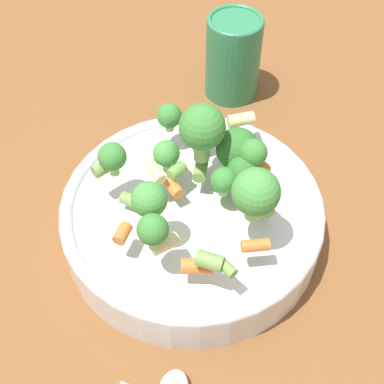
% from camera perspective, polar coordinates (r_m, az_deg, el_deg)
% --- Properties ---
extents(ground_plane, '(3.00, 3.00, 0.00)m').
position_cam_1_polar(ground_plane, '(0.60, -0.00, -4.28)').
color(ground_plane, brown).
extents(bowl, '(0.28, 0.28, 0.05)m').
position_cam_1_polar(bowl, '(0.57, -0.00, -2.58)').
color(bowl, silver).
rests_on(bowl, ground_plane).
extents(pasta_salad, '(0.22, 0.19, 0.10)m').
position_cam_1_polar(pasta_salad, '(0.53, 1.99, 3.32)').
color(pasta_salad, '#8CB766').
rests_on(pasta_salad, bowl).
extents(cup, '(0.07, 0.07, 0.11)m').
position_cam_1_polar(cup, '(0.73, 4.41, 14.26)').
color(cup, '#2D7F51').
rests_on(cup, ground_plane).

